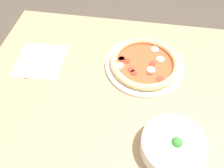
# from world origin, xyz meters

# --- Properties ---
(ground_plane) EXTENTS (8.00, 8.00, 0.00)m
(ground_plane) POSITION_xyz_m (0.00, 0.00, 0.00)
(ground_plane) COLOR #4C4238
(dining_table) EXTENTS (1.15, 0.86, 0.72)m
(dining_table) POSITION_xyz_m (0.00, 0.00, 0.62)
(dining_table) COLOR tan
(dining_table) RESTS_ON ground_plane
(pizza) EXTENTS (0.31, 0.31, 0.04)m
(pizza) POSITION_xyz_m (-0.04, -0.15, 0.74)
(pizza) COLOR white
(pizza) RESTS_ON dining_table
(bowl) EXTENTS (0.19, 0.19, 0.08)m
(bowl) POSITION_xyz_m (-0.14, 0.17, 0.76)
(bowl) COLOR white
(bowl) RESTS_ON dining_table
(napkin) EXTENTS (0.19, 0.19, 0.00)m
(napkin) POSITION_xyz_m (0.38, -0.12, 0.73)
(napkin) COLOR white
(napkin) RESTS_ON dining_table
(fork) EXTENTS (0.02, 0.18, 0.00)m
(fork) POSITION_xyz_m (0.35, -0.12, 0.73)
(fork) COLOR silver
(fork) RESTS_ON napkin
(knife) EXTENTS (0.02, 0.19, 0.01)m
(knife) POSITION_xyz_m (0.40, -0.13, 0.73)
(knife) COLOR silver
(knife) RESTS_ON napkin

